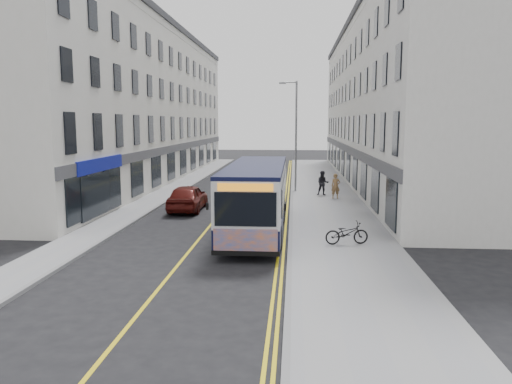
% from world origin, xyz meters
% --- Properties ---
extents(ground, '(140.00, 140.00, 0.00)m').
position_xyz_m(ground, '(0.00, 0.00, 0.00)').
color(ground, black).
rests_on(ground, ground).
extents(pavement_east, '(4.50, 64.00, 0.12)m').
position_xyz_m(pavement_east, '(6.25, 12.00, 0.06)').
color(pavement_east, gray).
rests_on(pavement_east, ground).
extents(pavement_west, '(2.00, 64.00, 0.12)m').
position_xyz_m(pavement_west, '(-5.00, 12.00, 0.06)').
color(pavement_west, gray).
rests_on(pavement_west, ground).
extents(kerb_east, '(0.18, 64.00, 0.13)m').
position_xyz_m(kerb_east, '(4.00, 12.00, 0.07)').
color(kerb_east, slate).
rests_on(kerb_east, ground).
extents(kerb_west, '(0.18, 64.00, 0.13)m').
position_xyz_m(kerb_west, '(-4.00, 12.00, 0.07)').
color(kerb_west, slate).
rests_on(kerb_west, ground).
extents(road_centre_line, '(0.12, 64.00, 0.01)m').
position_xyz_m(road_centre_line, '(0.00, 12.00, 0.00)').
color(road_centre_line, yellow).
rests_on(road_centre_line, ground).
extents(road_dbl_yellow_inner, '(0.10, 64.00, 0.01)m').
position_xyz_m(road_dbl_yellow_inner, '(3.55, 12.00, 0.00)').
color(road_dbl_yellow_inner, yellow).
rests_on(road_dbl_yellow_inner, ground).
extents(road_dbl_yellow_outer, '(0.10, 64.00, 0.01)m').
position_xyz_m(road_dbl_yellow_outer, '(3.75, 12.00, 0.00)').
color(road_dbl_yellow_outer, yellow).
rests_on(road_dbl_yellow_outer, ground).
extents(terrace_east, '(6.00, 46.00, 13.00)m').
position_xyz_m(terrace_east, '(11.50, 21.00, 6.50)').
color(terrace_east, silver).
rests_on(terrace_east, ground).
extents(terrace_west, '(6.00, 46.00, 13.00)m').
position_xyz_m(terrace_west, '(-9.00, 21.00, 6.50)').
color(terrace_west, silver).
rests_on(terrace_west, ground).
extents(streetlamp, '(1.32, 0.18, 8.00)m').
position_xyz_m(streetlamp, '(4.17, 14.00, 4.38)').
color(streetlamp, gray).
rests_on(streetlamp, ground).
extents(city_bus, '(2.55, 10.90, 3.17)m').
position_xyz_m(city_bus, '(2.42, 0.49, 1.73)').
color(city_bus, black).
rests_on(city_bus, ground).
extents(bicycle, '(1.87, 0.95, 0.94)m').
position_xyz_m(bicycle, '(6.31, -2.12, 0.59)').
color(bicycle, black).
rests_on(bicycle, pavement_east).
extents(pedestrian_near, '(0.64, 0.47, 1.64)m').
position_xyz_m(pedestrian_near, '(6.87, 10.36, 0.94)').
color(pedestrian_near, olive).
rests_on(pedestrian_near, pavement_east).
extents(pedestrian_far, '(0.83, 0.65, 1.67)m').
position_xyz_m(pedestrian_far, '(6.11, 11.75, 0.96)').
color(pedestrian_far, black).
rests_on(pedestrian_far, pavement_east).
extents(car_white, '(2.03, 4.88, 1.57)m').
position_xyz_m(car_white, '(1.80, 22.81, 0.78)').
color(car_white, silver).
rests_on(car_white, ground).
extents(car_maroon, '(1.85, 4.53, 1.54)m').
position_xyz_m(car_maroon, '(-2.00, 5.83, 0.77)').
color(car_maroon, '#54120E').
rests_on(car_maroon, ground).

